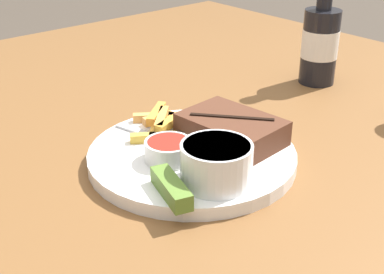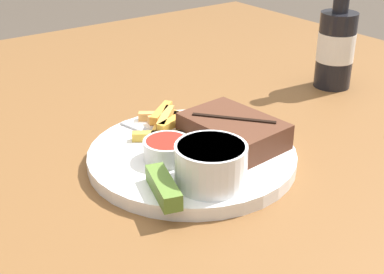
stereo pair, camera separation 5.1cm
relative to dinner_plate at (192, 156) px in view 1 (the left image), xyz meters
name	(u,v)px [view 1 (the left image)]	position (x,y,z in m)	size (l,w,h in m)	color
dining_table	(192,199)	(0.00, 0.00, -0.07)	(1.49, 1.42, 0.74)	brown
dinner_plate	(192,156)	(0.00, 0.00, 0.00)	(0.28, 0.28, 0.02)	white
steak_portion	(231,129)	(0.01, 0.06, 0.03)	(0.14, 0.10, 0.04)	#512D1E
fries_pile	(164,124)	(-0.07, 0.01, 0.02)	(0.11, 0.11, 0.02)	gold
coleslaw_cup	(216,161)	(0.08, -0.03, 0.04)	(0.09, 0.09, 0.05)	white
dipping_sauce_cup	(166,148)	(0.00, -0.04, 0.02)	(0.06, 0.06, 0.03)	silver
pickle_spear	(171,188)	(0.07, -0.09, 0.02)	(0.08, 0.04, 0.02)	#567A2D
fork_utensil	(150,135)	(-0.07, -0.02, 0.01)	(0.13, 0.04, 0.00)	#B7B7BC
beer_bottle	(320,42)	(-0.08, 0.38, 0.07)	(0.07, 0.07, 0.22)	black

